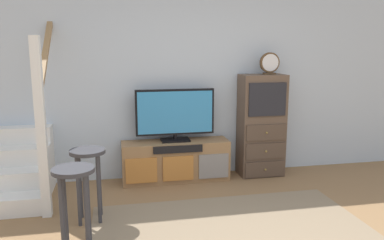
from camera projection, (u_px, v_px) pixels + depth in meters
back_wall at (195, 73)px, 5.01m from camera, size 6.40×0.12×2.70m
area_rug at (236, 236)px, 3.47m from camera, size 2.60×1.80×0.01m
media_console at (176, 161)px, 4.90m from camera, size 1.36×0.38×0.51m
television at (175, 114)px, 4.80m from camera, size 0.99×0.22×0.66m
side_cabinet at (261, 126)px, 5.05m from camera, size 0.58×0.38×1.34m
desk_clock at (270, 63)px, 4.90m from camera, size 0.26×0.08×0.28m
staircase at (13, 161)px, 4.51m from camera, size 1.00×1.36×2.20m
bar_stool_near at (74, 191)px, 3.08m from camera, size 0.34×0.34×0.75m
bar_stool_far at (88, 169)px, 3.69m from camera, size 0.34×0.34×0.73m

